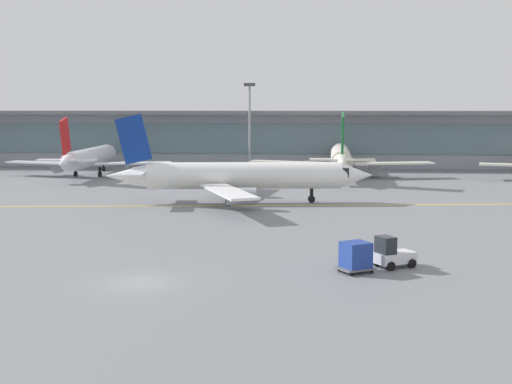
# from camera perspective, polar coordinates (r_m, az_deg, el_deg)

# --- Properties ---
(ground_plane) EXTENTS (400.00, 400.00, 0.00)m
(ground_plane) POSITION_cam_1_polar(r_m,az_deg,el_deg) (41.35, -9.76, -7.47)
(ground_plane) COLOR slate
(taxiway_centreline_stripe) EXTENTS (109.41, 12.11, 0.01)m
(taxiway_centreline_stripe) POSITION_cam_1_polar(r_m,az_deg,el_deg) (71.48, -1.12, -1.14)
(taxiway_centreline_stripe) COLOR yellow
(taxiway_centreline_stripe) RESTS_ON ground_plane
(terminal_concourse) EXTENTS (177.67, 11.00, 9.60)m
(terminal_concourse) POSITION_cam_1_polar(r_m,az_deg,el_deg) (118.28, -0.50, 4.58)
(terminal_concourse) COLOR #8C939E
(terminal_concourse) RESTS_ON ground_plane
(gate_airplane_1) EXTENTS (25.19, 27.03, 8.97)m
(gate_airplane_1) POSITION_cam_1_polar(r_m,az_deg,el_deg) (104.73, -13.79, 2.80)
(gate_airplane_1) COLOR silver
(gate_airplane_1) RESTS_ON ground_plane
(gate_airplane_2) EXTENTS (27.08, 29.09, 9.65)m
(gate_airplane_2) POSITION_cam_1_polar(r_m,az_deg,el_deg) (100.93, 7.13, 2.91)
(gate_airplane_2) COLOR silver
(gate_airplane_2) RESTS_ON ground_plane
(taxiing_regional_jet) EXTENTS (29.03, 26.84, 9.61)m
(taxiing_regional_jet) POSITION_cam_1_polar(r_m,az_deg,el_deg) (73.09, -1.27, 1.32)
(taxiing_regional_jet) COLOR white
(taxiing_regional_jet) RESTS_ON ground_plane
(baggage_tug) EXTENTS (2.95, 2.58, 2.10)m
(baggage_tug) POSITION_cam_1_polar(r_m,az_deg,el_deg) (45.00, 11.34, -5.13)
(baggage_tug) COLOR silver
(baggage_tug) RESTS_ON ground_plane
(cargo_dolly_lead) EXTENTS (2.62, 2.46, 1.94)m
(cargo_dolly_lead) POSITION_cam_1_polar(r_m,az_deg,el_deg) (43.30, 8.37, -5.34)
(cargo_dolly_lead) COLOR #595B60
(cargo_dolly_lead) RESTS_ON ground_plane
(apron_light_mast_1) EXTENTS (1.80, 0.36, 14.02)m
(apron_light_mast_1) POSITION_cam_1_polar(r_m,az_deg,el_deg) (108.77, -0.54, 5.81)
(apron_light_mast_1) COLOR gray
(apron_light_mast_1) RESTS_ON ground_plane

